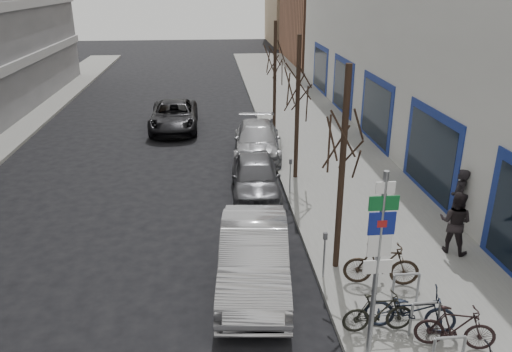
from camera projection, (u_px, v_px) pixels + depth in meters
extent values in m
cube|color=slate|center=(343.00, 177.00, 19.57)|extent=(5.00, 70.00, 0.15)
cube|color=brown|center=(353.00, 18.00, 46.66)|extent=(12.00, 14.00, 8.00)
cube|color=#937A5B|center=(323.00, 5.00, 60.42)|extent=(13.00, 12.00, 9.00)
cylinder|color=gray|center=(376.00, 275.00, 9.38)|extent=(0.10, 0.10, 4.20)
cube|color=white|center=(386.00, 188.00, 8.69)|extent=(0.35, 0.03, 0.22)
cube|color=#0C5926|center=(384.00, 203.00, 8.80)|extent=(0.55, 0.03, 0.28)
cube|color=navy|center=(382.00, 224.00, 8.95)|extent=(0.50, 0.03, 0.45)
cube|color=maroon|center=(382.00, 224.00, 8.94)|extent=(0.18, 0.02, 0.14)
cube|color=white|center=(380.00, 246.00, 9.11)|extent=(0.45, 0.03, 0.45)
cube|color=white|center=(377.00, 267.00, 9.28)|extent=(0.55, 0.03, 0.28)
cylinder|color=gray|center=(451.00, 338.00, 9.46)|extent=(0.60, 0.06, 0.06)
cylinder|color=gray|center=(411.00, 319.00, 10.60)|extent=(0.06, 0.06, 0.80)
cylinder|color=gray|center=(438.00, 318.00, 10.65)|extent=(0.06, 0.06, 0.80)
cylinder|color=gray|center=(427.00, 303.00, 10.48)|extent=(0.60, 0.06, 0.06)
cylinder|color=gray|center=(393.00, 290.00, 11.61)|extent=(0.06, 0.06, 0.80)
cylinder|color=gray|center=(418.00, 288.00, 11.67)|extent=(0.06, 0.06, 0.80)
cylinder|color=gray|center=(407.00, 274.00, 11.49)|extent=(0.60, 0.06, 0.06)
cylinder|color=black|center=(342.00, 175.00, 12.40)|extent=(0.16, 0.16, 5.50)
cylinder|color=black|center=(297.00, 111.00, 18.42)|extent=(0.16, 0.16, 5.50)
cylinder|color=black|center=(275.00, 79.00, 24.44)|extent=(0.16, 0.16, 5.50)
cylinder|color=gray|center=(324.00, 258.00, 12.65)|extent=(0.05, 0.05, 1.10)
cube|color=#3F3F44|center=(325.00, 236.00, 12.42)|extent=(0.10, 0.08, 0.18)
cylinder|color=gray|center=(290.00, 178.00, 17.74)|extent=(0.05, 0.05, 1.10)
cube|color=#3F3F44|center=(291.00, 162.00, 17.51)|extent=(0.10, 0.08, 0.18)
cylinder|color=gray|center=(271.00, 134.00, 22.84)|extent=(0.05, 0.05, 1.10)
cube|color=#3F3F44|center=(272.00, 121.00, 22.61)|extent=(0.10, 0.08, 0.18)
imported|color=black|center=(455.00, 327.00, 10.21)|extent=(1.71, 0.90, 1.00)
imported|color=black|center=(411.00, 306.00, 10.71)|extent=(2.02, 1.11, 1.18)
imported|color=black|center=(378.00, 312.00, 10.69)|extent=(1.58, 0.48, 0.96)
imported|color=black|center=(381.00, 264.00, 12.33)|extent=(1.96, 0.91, 1.14)
imported|color=#B6B6BB|center=(254.00, 257.00, 12.52)|extent=(2.12, 4.97, 1.59)
imported|color=#515156|center=(255.00, 177.00, 17.84)|extent=(1.86, 4.28, 1.44)
imported|color=gray|center=(257.00, 140.00, 21.88)|extent=(2.38, 5.06, 1.43)
imported|color=black|center=(174.00, 116.00, 25.84)|extent=(2.43, 5.19, 1.43)
imported|color=black|center=(458.00, 199.00, 15.11)|extent=(0.81, 0.80, 1.90)
imported|color=black|center=(455.00, 222.00, 13.74)|extent=(0.81, 0.78, 1.82)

